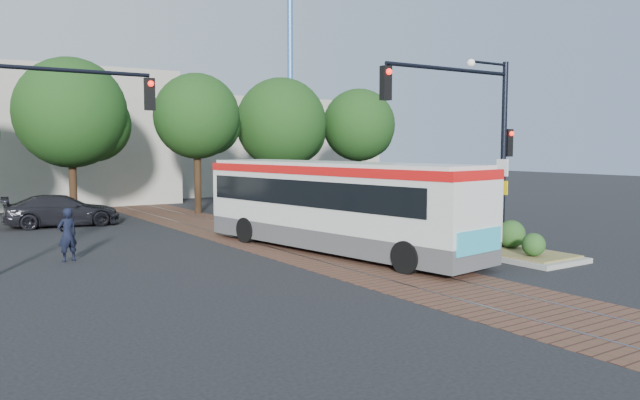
# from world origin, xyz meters

# --- Properties ---
(ground) EXTENTS (120.00, 120.00, 0.00)m
(ground) POSITION_xyz_m (0.00, 0.00, 0.00)
(ground) COLOR black
(ground) RESTS_ON ground
(trackbed) EXTENTS (3.60, 40.00, 0.02)m
(trackbed) POSITION_xyz_m (0.00, 4.00, 0.01)
(trackbed) COLOR brown
(trackbed) RESTS_ON ground
(tree_row) EXTENTS (26.40, 5.60, 7.67)m
(tree_row) POSITION_xyz_m (1.21, 16.42, 4.85)
(tree_row) COLOR #382314
(tree_row) RESTS_ON ground
(warehouses) EXTENTS (40.00, 13.00, 8.00)m
(warehouses) POSITION_xyz_m (-0.53, 28.75, 3.81)
(warehouses) COLOR #ADA899
(warehouses) RESTS_ON ground
(crane) EXTENTS (8.00, 0.50, 18.00)m
(crane) POSITION_xyz_m (18.00, 34.00, 10.88)
(crane) COLOR #3F72B2
(crane) RESTS_ON ground
(city_bus) EXTENTS (4.00, 11.36, 2.98)m
(city_bus) POSITION_xyz_m (0.67, 2.49, 1.66)
(city_bus) COLOR #49494C
(city_bus) RESTS_ON ground
(traffic_island) EXTENTS (2.20, 5.20, 1.13)m
(traffic_island) POSITION_xyz_m (4.82, -0.90, 0.33)
(traffic_island) COLOR gray
(traffic_island) RESTS_ON ground
(signal_pole_main) EXTENTS (5.49, 0.46, 6.00)m
(signal_pole_main) POSITION_xyz_m (3.86, -0.81, 4.16)
(signal_pole_main) COLOR black
(signal_pole_main) RESTS_ON ground
(signal_pole_left) EXTENTS (4.99, 0.34, 6.00)m
(signal_pole_left) POSITION_xyz_m (-8.37, 4.00, 3.86)
(signal_pole_left) COLOR black
(signal_pole_left) RESTS_ON ground
(officer) EXTENTS (0.68, 0.53, 1.64)m
(officer) POSITION_xyz_m (-7.15, 5.50, 0.82)
(officer) COLOR black
(officer) RESTS_ON ground
(parked_car) EXTENTS (4.97, 2.48, 1.39)m
(parked_car) POSITION_xyz_m (-5.51, 14.44, 0.69)
(parked_car) COLOR black
(parked_car) RESTS_ON ground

